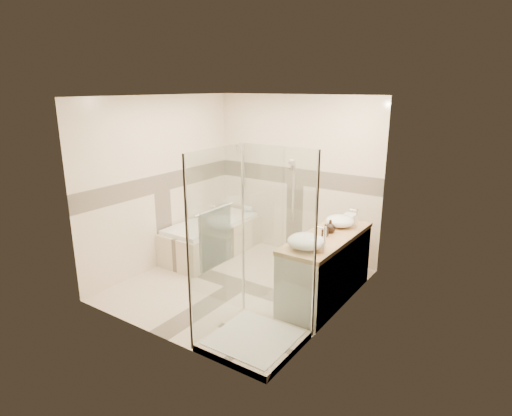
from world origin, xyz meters
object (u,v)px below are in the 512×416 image
Objects in this scene: vanity at (326,267)px; shower_enclosure at (249,295)px; bathtub at (212,236)px; amenity_bottle_b at (330,226)px; amenity_bottle_a at (325,230)px; vessel_sink_near at (340,221)px; vessel_sink_far at (306,241)px.

shower_enclosure is (-0.29, -1.27, 0.08)m from vanity.
vanity is 0.79× the size of shower_enclosure.
bathtub is 0.83× the size of shower_enclosure.
bathtub is at bearing 173.80° from amenity_bottle_b.
amenity_bottle_a reaches higher than bathtub.
vanity is 0.50m from amenity_bottle_a.
amenity_bottle_b reaches higher than amenity_bottle_a.
vessel_sink_near and amenity_bottle_a have the same top height.
amenity_bottle_a is at bearing 90.00° from vessel_sink_far.
amenity_bottle_a is (-0.02, -0.03, 0.50)m from vanity.
vessel_sink_far is at bearing -90.00° from amenity_bottle_b.
vessel_sink_near is 0.95m from vessel_sink_far.
amenity_bottle_b is (-0.02, 0.12, 0.51)m from vanity.
vessel_sink_near is 2.52× the size of amenity_bottle_a.
vessel_sink_far is at bearing -90.00° from vessel_sink_near.
amenity_bottle_b is at bearing 99.57° from vanity.
shower_enclosure is 1.76m from vessel_sink_near.
vessel_sink_near is at bearing 1.91° from bathtub.
bathtub is 10.11× the size of amenity_bottle_b.
vessel_sink_far is 0.65m from amenity_bottle_b.
bathtub is at bearing 138.90° from shower_enclosure.
shower_enclosure reaches higher than bathtub.
vessel_sink_far reaches higher than vessel_sink_near.
vessel_sink_near is (0.27, 1.69, 0.42)m from shower_enclosure.
amenity_bottle_b is at bearing -90.00° from vessel_sink_near.
bathtub is 2.18m from vanity.
amenity_bottle_a is (0.00, 0.50, -0.01)m from vessel_sink_far.
bathtub is at bearing 169.91° from amenity_bottle_a.
vessel_sink_far is at bearing 69.85° from shower_enclosure.
amenity_bottle_a is at bearing 77.61° from shower_enclosure.
vessel_sink_far is 2.55× the size of amenity_bottle_b.
amenity_bottle_b is at bearing 78.89° from shower_enclosure.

